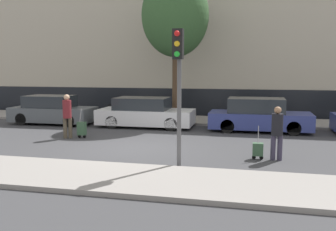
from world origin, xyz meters
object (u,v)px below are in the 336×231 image
object	(u,v)px
trolley_left	(82,128)
traffic_light	(179,71)
parked_car_1	(145,113)
parked_car_2	(259,116)
pedestrian_left	(67,113)
pedestrian_right	(277,130)
parked_car_0	(52,111)
parked_bicycle	(121,110)
trolley_right	(258,149)
bare_tree_near_crossing	(175,16)

from	to	relation	value
trolley_left	traffic_light	world-z (taller)	traffic_light
parked_car_1	parked_car_2	distance (m)	5.27
pedestrian_left	trolley_left	size ratio (longest dim) A/B	1.48
trolley_left	pedestrian_right	bearing A→B (deg)	-15.51
parked_car_0	parked_car_2	distance (m)	10.10
pedestrian_left	parked_bicycle	distance (m)	5.80
parked_car_1	pedestrian_left	xyz separation A→B (m)	(-2.20, -3.47, 0.35)
trolley_left	parked_car_1	bearing A→B (deg)	62.86
parked_car_0	pedestrian_right	distance (m)	11.82
parked_car_0	pedestrian_left	xyz separation A→B (m)	(2.64, -3.40, 0.34)
parked_car_0	trolley_left	distance (m)	4.50
parked_car_0	pedestrian_right	bearing A→B (deg)	-26.45
parked_car_1	traffic_light	xyz separation A→B (m)	(3.02, -6.98, 2.07)
trolley_left	traffic_light	xyz separation A→B (m)	(4.70, -3.70, 2.35)
pedestrian_left	pedestrian_right	distance (m)	8.16
parked_car_1	pedestrian_right	size ratio (longest dim) A/B	2.74
parked_car_1	trolley_right	xyz separation A→B (m)	(5.20, -5.37, -0.34)
trolley_right	traffic_light	size ratio (longest dim) A/B	0.27
pedestrian_right	trolley_right	world-z (taller)	pedestrian_right
trolley_right	traffic_light	bearing A→B (deg)	-143.49
parked_car_0	trolley_right	xyz separation A→B (m)	(10.03, -5.29, -0.35)
parked_car_0	pedestrian_right	world-z (taller)	pedestrian_right
pedestrian_left	parked_car_2	bearing A→B (deg)	-176.11
parked_car_1	parked_bicycle	xyz separation A→B (m)	(-2.07, 2.30, -0.17)
trolley_left	trolley_right	bearing A→B (deg)	-16.90
pedestrian_left	trolley_left	xyz separation A→B (m)	(0.51, 0.19, -0.62)
trolley_left	trolley_right	distance (m)	7.19
trolley_left	parked_bicycle	world-z (taller)	trolley_left
parked_car_1	pedestrian_right	distance (m)	7.85
trolley_right	parked_car_0	bearing A→B (deg)	152.18
traffic_light	pedestrian_right	bearing A→B (deg)	31.03
trolley_left	bare_tree_near_crossing	world-z (taller)	bare_tree_near_crossing
parked_car_2	traffic_light	xyz separation A→B (m)	(-2.24, -6.93, 2.05)
parked_car_2	parked_bicycle	bearing A→B (deg)	162.20
trolley_left	parked_bicycle	bearing A→B (deg)	93.95
pedestrian_left	trolley_right	world-z (taller)	pedestrian_left
trolley_left	traffic_light	bearing A→B (deg)	-38.18
pedestrian_left	parked_car_1	bearing A→B (deg)	-143.03
parked_car_2	parked_bicycle	size ratio (longest dim) A/B	2.50
pedestrian_left	pedestrian_right	size ratio (longest dim) A/B	1.07
parked_bicycle	traffic_light	bearing A→B (deg)	-61.26
pedestrian_left	bare_tree_near_crossing	distance (m)	7.57
parked_car_1	trolley_left	xyz separation A→B (m)	(-1.68, -3.28, -0.28)
pedestrian_right	traffic_light	world-z (taller)	traffic_light
parked_car_2	traffic_light	size ratio (longest dim) A/B	1.15
parked_car_1	traffic_light	distance (m)	7.88
traffic_light	bare_tree_near_crossing	world-z (taller)	bare_tree_near_crossing
trolley_left	pedestrian_right	world-z (taller)	pedestrian_right
trolley_right	bare_tree_near_crossing	world-z (taller)	bare_tree_near_crossing
parked_car_0	traffic_light	distance (m)	10.66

